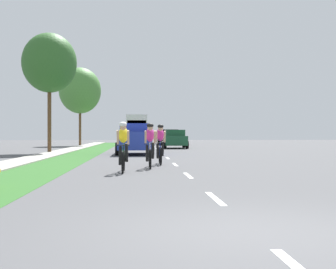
{
  "coord_description": "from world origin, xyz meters",
  "views": [
    {
      "loc": [
        -1.43,
        -5.44,
        1.22
      ],
      "look_at": [
        -0.15,
        14.31,
        1.17
      ],
      "focal_mm": 48.71,
      "sensor_mm": 36.0,
      "label": 1
    }
  ],
  "objects_px": {
    "street_tree_far": "(80,91)",
    "pickup_black": "(169,137)",
    "cyclist_trailing": "(150,145)",
    "street_tree_near": "(49,63)",
    "cyclist_lead": "(123,146)",
    "cyclist_distant": "(160,144)",
    "suv_blue": "(135,138)",
    "sedan_dark_green": "(175,139)",
    "bus_white": "(137,128)"
  },
  "relations": [
    {
      "from": "sedan_dark_green",
      "to": "street_tree_near",
      "type": "height_order",
      "value": "street_tree_near"
    },
    {
      "from": "pickup_black",
      "to": "suv_blue",
      "type": "bearing_deg",
      "value": -98.97
    },
    {
      "from": "pickup_black",
      "to": "street_tree_far",
      "type": "xyz_separation_m",
      "value": [
        -9.02,
        -2.77,
        4.65
      ]
    },
    {
      "from": "suv_blue",
      "to": "cyclist_lead",
      "type": "bearing_deg",
      "value": -91.27
    },
    {
      "from": "cyclist_trailing",
      "to": "suv_blue",
      "type": "height_order",
      "value": "suv_blue"
    },
    {
      "from": "cyclist_lead",
      "to": "street_tree_near",
      "type": "relative_size",
      "value": 0.23
    },
    {
      "from": "bus_white",
      "to": "street_tree_near",
      "type": "distance_m",
      "value": 31.03
    },
    {
      "from": "suv_blue",
      "to": "sedan_dark_green",
      "type": "bearing_deg",
      "value": 73.43
    },
    {
      "from": "cyclist_lead",
      "to": "cyclist_trailing",
      "type": "bearing_deg",
      "value": 63.34
    },
    {
      "from": "cyclist_distant",
      "to": "street_tree_far",
      "type": "distance_m",
      "value": 28.84
    },
    {
      "from": "bus_white",
      "to": "street_tree_far",
      "type": "xyz_separation_m",
      "value": [
        -5.58,
        -13.93,
        3.5
      ]
    },
    {
      "from": "cyclist_lead",
      "to": "bus_white",
      "type": "xyz_separation_m",
      "value": [
        0.26,
        45.28,
        1.17
      ]
    },
    {
      "from": "street_tree_far",
      "to": "street_tree_near",
      "type": "bearing_deg",
      "value": -89.44
    },
    {
      "from": "street_tree_near",
      "to": "street_tree_far",
      "type": "distance_m",
      "value": 16.4
    },
    {
      "from": "cyclist_lead",
      "to": "cyclist_distant",
      "type": "relative_size",
      "value": 1.0
    },
    {
      "from": "pickup_black",
      "to": "bus_white",
      "type": "xyz_separation_m",
      "value": [
        -3.44,
        11.15,
        1.15
      ]
    },
    {
      "from": "cyclist_trailing",
      "to": "bus_white",
      "type": "relative_size",
      "value": 0.15
    },
    {
      "from": "pickup_black",
      "to": "bus_white",
      "type": "height_order",
      "value": "bus_white"
    },
    {
      "from": "cyclist_lead",
      "to": "street_tree_near",
      "type": "distance_m",
      "value": 16.55
    },
    {
      "from": "cyclist_trailing",
      "to": "street_tree_far",
      "type": "distance_m",
      "value": 30.59
    },
    {
      "from": "cyclist_lead",
      "to": "cyclist_distant",
      "type": "bearing_deg",
      "value": 70.01
    },
    {
      "from": "cyclist_trailing",
      "to": "street_tree_far",
      "type": "xyz_separation_m",
      "value": [
        -6.21,
        29.59,
        4.66
      ]
    },
    {
      "from": "cyclist_lead",
      "to": "cyclist_trailing",
      "type": "distance_m",
      "value": 1.97
    },
    {
      "from": "cyclist_lead",
      "to": "cyclist_distant",
      "type": "xyz_separation_m",
      "value": [
        1.34,
        3.68,
        0.0
      ]
    },
    {
      "from": "cyclist_lead",
      "to": "street_tree_near",
      "type": "xyz_separation_m",
      "value": [
        -5.16,
        14.95,
        4.87
      ]
    },
    {
      "from": "cyclist_trailing",
      "to": "bus_white",
      "type": "distance_m",
      "value": 43.54
    },
    {
      "from": "cyclist_trailing",
      "to": "pickup_black",
      "type": "height_order",
      "value": "pickup_black"
    },
    {
      "from": "cyclist_distant",
      "to": "pickup_black",
      "type": "distance_m",
      "value": 30.54
    },
    {
      "from": "pickup_black",
      "to": "street_tree_far",
      "type": "height_order",
      "value": "street_tree_far"
    },
    {
      "from": "cyclist_trailing",
      "to": "street_tree_near",
      "type": "bearing_deg",
      "value": 114.63
    },
    {
      "from": "street_tree_near",
      "to": "street_tree_far",
      "type": "xyz_separation_m",
      "value": [
        -0.16,
        16.4,
        -0.21
      ]
    },
    {
      "from": "cyclist_distant",
      "to": "street_tree_near",
      "type": "xyz_separation_m",
      "value": [
        -6.5,
        11.27,
        4.87
      ]
    },
    {
      "from": "cyclist_lead",
      "to": "suv_blue",
      "type": "xyz_separation_m",
      "value": [
        0.27,
        12.44,
        0.14
      ]
    },
    {
      "from": "street_tree_far",
      "to": "bus_white",
      "type": "bearing_deg",
      "value": 68.16
    },
    {
      "from": "pickup_black",
      "to": "street_tree_near",
      "type": "relative_size",
      "value": 0.67
    },
    {
      "from": "cyclist_trailing",
      "to": "street_tree_far",
      "type": "bearing_deg",
      "value": 101.85
    },
    {
      "from": "cyclist_trailing",
      "to": "pickup_black",
      "type": "xyz_separation_m",
      "value": [
        2.81,
        32.37,
        0.02
      ]
    },
    {
      "from": "pickup_black",
      "to": "street_tree_near",
      "type": "distance_m",
      "value": 21.67
    },
    {
      "from": "street_tree_far",
      "to": "pickup_black",
      "type": "bearing_deg",
      "value": 17.09
    },
    {
      "from": "cyclist_lead",
      "to": "sedan_dark_green",
      "type": "relative_size",
      "value": 0.4
    },
    {
      "from": "cyclist_trailing",
      "to": "street_tree_near",
      "type": "height_order",
      "value": "street_tree_near"
    },
    {
      "from": "cyclist_distant",
      "to": "cyclist_trailing",
      "type": "bearing_deg",
      "value": -103.33
    },
    {
      "from": "cyclist_distant",
      "to": "suv_blue",
      "type": "bearing_deg",
      "value": 96.92
    },
    {
      "from": "suv_blue",
      "to": "street_tree_near",
      "type": "distance_m",
      "value": 7.64
    },
    {
      "from": "cyclist_trailing",
      "to": "cyclist_lead",
      "type": "bearing_deg",
      "value": -116.66
    },
    {
      "from": "pickup_black",
      "to": "street_tree_near",
      "type": "height_order",
      "value": "street_tree_near"
    },
    {
      "from": "street_tree_near",
      "to": "pickup_black",
      "type": "bearing_deg",
      "value": 65.2
    },
    {
      "from": "pickup_black",
      "to": "cyclist_lead",
      "type": "bearing_deg",
      "value": -96.18
    },
    {
      "from": "cyclist_distant",
      "to": "street_tree_near",
      "type": "relative_size",
      "value": 0.23
    },
    {
      "from": "cyclist_lead",
      "to": "suv_blue",
      "type": "relative_size",
      "value": 0.37
    }
  ]
}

